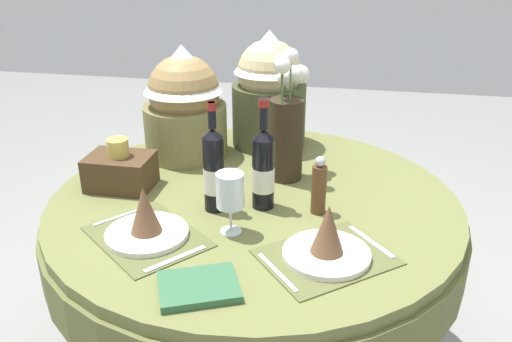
% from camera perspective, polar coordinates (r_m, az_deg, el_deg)
% --- Properties ---
extents(dining_table, '(1.38, 1.38, 0.73)m').
position_cam_1_polar(dining_table, '(1.86, -0.20, -6.13)').
color(dining_table, olive).
rests_on(dining_table, ground).
extents(place_setting_left, '(0.43, 0.42, 0.16)m').
position_cam_1_polar(place_setting_left, '(1.59, -11.51, -5.39)').
color(place_setting_left, brown).
rests_on(place_setting_left, dining_table).
extents(place_setting_right, '(0.43, 0.42, 0.16)m').
position_cam_1_polar(place_setting_right, '(1.48, 7.50, -7.51)').
color(place_setting_right, brown).
rests_on(place_setting_right, dining_table).
extents(flower_vase, '(0.12, 0.20, 0.47)m').
position_cam_1_polar(flower_vase, '(1.88, 3.28, 4.93)').
color(flower_vase, '#332819').
rests_on(flower_vase, dining_table).
extents(wine_bottle_left, '(0.07, 0.07, 0.35)m').
position_cam_1_polar(wine_bottle_left, '(1.67, -4.47, 0.13)').
color(wine_bottle_left, black).
rests_on(wine_bottle_left, dining_table).
extents(wine_bottle_centre, '(0.07, 0.07, 0.36)m').
position_cam_1_polar(wine_bottle_centre, '(1.69, 0.77, 0.28)').
color(wine_bottle_centre, black).
rests_on(wine_bottle_centre, dining_table).
extents(wine_glass_left, '(0.08, 0.08, 0.19)m').
position_cam_1_polar(wine_glass_left, '(1.54, -2.75, -2.16)').
color(wine_glass_left, silver).
rests_on(wine_glass_left, dining_table).
extents(pepper_mill, '(0.05, 0.05, 0.19)m').
position_cam_1_polar(pepper_mill, '(1.68, 6.64, -1.70)').
color(pepper_mill, brown).
rests_on(pepper_mill, dining_table).
extents(book_on_table, '(0.24, 0.22, 0.02)m').
position_cam_1_polar(book_on_table, '(1.37, -6.05, -12.02)').
color(book_on_table, '#336642').
rests_on(book_on_table, dining_table).
extents(gift_tub_back_left, '(0.32, 0.32, 0.43)m').
position_cam_1_polar(gift_tub_back_left, '(2.08, -7.57, 7.50)').
color(gift_tub_back_left, olive).
rests_on(gift_tub_back_left, dining_table).
extents(gift_tub_back_centre, '(0.30, 0.30, 0.46)m').
position_cam_1_polar(gift_tub_back_centre, '(2.17, 1.40, 8.96)').
color(gift_tub_back_centre, '#474C2D').
rests_on(gift_tub_back_centre, dining_table).
extents(woven_basket_side_left, '(0.22, 0.16, 0.17)m').
position_cam_1_polar(woven_basket_side_left, '(1.90, -14.09, 0.13)').
color(woven_basket_side_left, '#47331E').
rests_on(woven_basket_side_left, dining_table).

